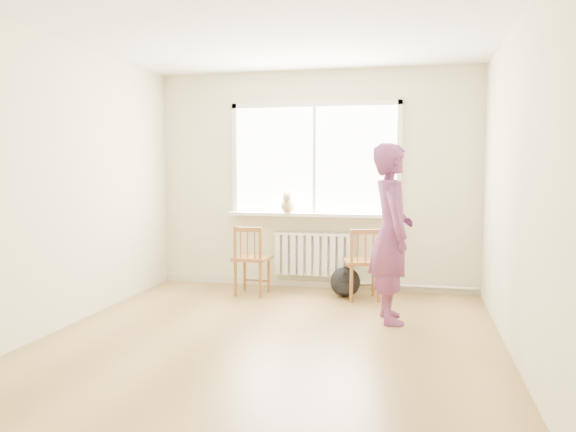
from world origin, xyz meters
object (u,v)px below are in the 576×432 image
Objects in this scene: chair_right at (364,264)px; cat at (288,204)px; chair_left at (251,260)px; backpack at (345,282)px; person at (391,233)px.

chair_right is 1.22m from cat.
cat reaches higher than chair_left.
chair_left is 1.32m from chair_right.
cat is 1.16× the size of backpack.
person is at bearing -59.10° from backpack.
backpack is (-0.22, 0.13, -0.24)m from chair_right.
cat is at bearing -37.51° from chair_right.
chair_right is 0.35m from backpack.
cat is 1.18m from backpack.
chair_right is 2.35× the size of backpack.
person is (1.66, -0.78, 0.46)m from chair_left.
cat is (0.36, 0.41, 0.65)m from chair_left.
chair_right is at bearing -28.09° from cat.
chair_left is 0.47× the size of person.
person is at bearing 158.01° from chair_left.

